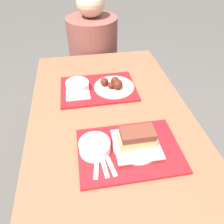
{
  "coord_description": "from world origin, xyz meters",
  "views": [
    {
      "loc": [
        -0.13,
        -0.78,
        1.46
      ],
      "look_at": [
        -0.0,
        0.0,
        0.78
      ],
      "focal_mm": 35.0,
      "sensor_mm": 36.0,
      "label": 1
    }
  ],
  "objects_px": {
    "tray_near": "(129,150)",
    "person_seated_across": "(92,43)",
    "brisket_sandwich_plate": "(137,141)",
    "wings_plate_far": "(114,85)",
    "bowl_coleslaw_near": "(95,146)",
    "tray_far": "(98,89)",
    "bowl_coleslaw_far": "(77,86)"
  },
  "relations": [
    {
      "from": "tray_far",
      "to": "bowl_coleslaw_far",
      "type": "distance_m",
      "value": 0.12
    },
    {
      "from": "wings_plate_far",
      "to": "person_seated_across",
      "type": "height_order",
      "value": "person_seated_across"
    },
    {
      "from": "person_seated_across",
      "to": "bowl_coleslaw_near",
      "type": "bearing_deg",
      "value": -95.2
    },
    {
      "from": "brisket_sandwich_plate",
      "to": "bowl_coleslaw_far",
      "type": "relative_size",
      "value": 1.57
    },
    {
      "from": "bowl_coleslaw_near",
      "to": "brisket_sandwich_plate",
      "type": "distance_m",
      "value": 0.17
    },
    {
      "from": "wings_plate_far",
      "to": "person_seated_across",
      "type": "relative_size",
      "value": 0.33
    },
    {
      "from": "bowl_coleslaw_near",
      "to": "bowl_coleslaw_far",
      "type": "relative_size",
      "value": 1.0
    },
    {
      "from": "tray_far",
      "to": "bowl_coleslaw_far",
      "type": "relative_size",
      "value": 3.33
    },
    {
      "from": "tray_far",
      "to": "person_seated_across",
      "type": "bearing_deg",
      "value": 87.15
    },
    {
      "from": "person_seated_across",
      "to": "brisket_sandwich_plate",
      "type": "bearing_deg",
      "value": -86.35
    },
    {
      "from": "tray_near",
      "to": "person_seated_across",
      "type": "height_order",
      "value": "person_seated_across"
    },
    {
      "from": "tray_near",
      "to": "bowl_coleslaw_far",
      "type": "xyz_separation_m",
      "value": [
        -0.19,
        0.47,
        0.03
      ]
    },
    {
      "from": "brisket_sandwich_plate",
      "to": "wings_plate_far",
      "type": "bearing_deg",
      "value": 92.34
    },
    {
      "from": "brisket_sandwich_plate",
      "to": "tray_near",
      "type": "bearing_deg",
      "value": -159.2
    },
    {
      "from": "bowl_coleslaw_far",
      "to": "person_seated_across",
      "type": "bearing_deg",
      "value": 77.47
    },
    {
      "from": "tray_far",
      "to": "bowl_coleslaw_near",
      "type": "height_order",
      "value": "bowl_coleslaw_near"
    },
    {
      "from": "wings_plate_far",
      "to": "person_seated_across",
      "type": "bearing_deg",
      "value": 94.5
    },
    {
      "from": "bowl_coleslaw_far",
      "to": "wings_plate_far",
      "type": "distance_m",
      "value": 0.2
    },
    {
      "from": "tray_far",
      "to": "brisket_sandwich_plate",
      "type": "distance_m",
      "value": 0.47
    },
    {
      "from": "bowl_coleslaw_near",
      "to": "wings_plate_far",
      "type": "xyz_separation_m",
      "value": [
        0.16,
        0.44,
        -0.01
      ]
    },
    {
      "from": "tray_far",
      "to": "brisket_sandwich_plate",
      "type": "height_order",
      "value": "brisket_sandwich_plate"
    },
    {
      "from": "brisket_sandwich_plate",
      "to": "person_seated_across",
      "type": "bearing_deg",
      "value": 93.65
    },
    {
      "from": "bowl_coleslaw_far",
      "to": "person_seated_across",
      "type": "height_order",
      "value": "person_seated_across"
    },
    {
      "from": "bowl_coleslaw_near",
      "to": "person_seated_across",
      "type": "relative_size",
      "value": 0.18
    },
    {
      "from": "bowl_coleslaw_far",
      "to": "person_seated_across",
      "type": "relative_size",
      "value": 0.18
    },
    {
      "from": "tray_far",
      "to": "wings_plate_far",
      "type": "distance_m",
      "value": 0.09
    },
    {
      "from": "tray_far",
      "to": "brisket_sandwich_plate",
      "type": "relative_size",
      "value": 2.13
    },
    {
      "from": "brisket_sandwich_plate",
      "to": "tray_far",
      "type": "bearing_deg",
      "value": 103.02
    },
    {
      "from": "bowl_coleslaw_near",
      "to": "bowl_coleslaw_far",
      "type": "height_order",
      "value": "same"
    },
    {
      "from": "tray_near",
      "to": "wings_plate_far",
      "type": "distance_m",
      "value": 0.46
    },
    {
      "from": "brisket_sandwich_plate",
      "to": "bowl_coleslaw_far",
      "type": "distance_m",
      "value": 0.51
    },
    {
      "from": "person_seated_across",
      "to": "bowl_coleslaw_far",
      "type": "bearing_deg",
      "value": -102.53
    }
  ]
}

